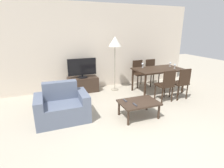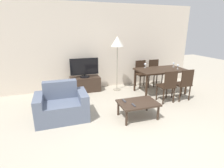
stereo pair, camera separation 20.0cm
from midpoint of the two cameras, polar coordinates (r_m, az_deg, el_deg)
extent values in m
plane|color=#B2A893|center=(3.14, 12.80, -20.83)|extent=(18.00, 18.00, 0.00)
cube|color=beige|center=(5.82, -6.64, 11.82)|extent=(6.95, 0.06, 2.70)
cube|color=slate|center=(4.03, -17.13, -8.55)|extent=(0.74, 0.74, 0.41)
cube|color=slate|center=(4.12, -17.95, -1.91)|extent=(0.74, 0.20, 0.40)
cube|color=slate|center=(4.00, -23.91, -8.10)|extent=(0.18, 0.74, 0.59)
cube|color=slate|center=(4.03, -10.67, -6.58)|extent=(0.18, 0.74, 0.59)
cube|color=#38281E|center=(5.64, -10.46, -0.15)|extent=(0.93, 0.48, 0.47)
cylinder|color=black|center=(5.57, -10.60, 2.28)|extent=(0.31, 0.31, 0.03)
cylinder|color=black|center=(5.56, -10.62, 2.68)|extent=(0.04, 0.04, 0.05)
cube|color=black|center=(5.50, -10.79, 5.54)|extent=(0.88, 0.04, 0.52)
cube|color=black|center=(5.48, -10.74, 5.49)|extent=(0.84, 0.01, 0.48)
cube|color=#38281E|center=(3.95, 7.32, -6.01)|extent=(0.86, 0.60, 0.04)
cylinder|color=#38281E|center=(3.68, 3.79, -10.98)|extent=(0.05, 0.05, 0.33)
cylinder|color=#38281E|center=(4.03, 13.64, -8.85)|extent=(0.05, 0.05, 0.33)
cylinder|color=#38281E|center=(4.08, 0.88, -7.94)|extent=(0.05, 0.05, 0.33)
cylinder|color=#38281E|center=(4.39, 10.04, -6.29)|extent=(0.05, 0.05, 0.33)
cube|color=black|center=(5.56, 13.92, 4.69)|extent=(1.48, 0.87, 0.04)
cylinder|color=black|center=(5.00, 9.63, -0.97)|extent=(0.06, 0.06, 0.71)
cylinder|color=black|center=(5.79, 21.31, 0.64)|extent=(0.06, 0.06, 0.71)
cylinder|color=black|center=(5.63, 5.74, 1.31)|extent=(0.06, 0.06, 0.71)
cylinder|color=black|center=(6.34, 16.80, 2.51)|extent=(0.06, 0.06, 0.71)
cube|color=black|center=(4.97, 15.57, -0.37)|extent=(0.40, 0.40, 0.04)
cylinder|color=black|center=(5.08, 12.81, -2.55)|extent=(0.04, 0.04, 0.43)
cylinder|color=black|center=(5.26, 15.75, -2.08)|extent=(0.04, 0.04, 0.43)
cylinder|color=black|center=(4.83, 14.92, -3.77)|extent=(0.04, 0.04, 0.43)
cylinder|color=black|center=(5.02, 17.93, -3.22)|extent=(0.04, 0.04, 0.43)
cube|color=black|center=(4.77, 17.08, 1.64)|extent=(0.37, 0.04, 0.43)
cube|color=black|center=(6.31, 12.24, 3.65)|extent=(0.40, 0.40, 0.04)
cylinder|color=black|center=(6.15, 11.65, 1.08)|extent=(0.04, 0.04, 0.43)
cylinder|color=black|center=(6.33, 14.13, 1.37)|extent=(0.04, 0.04, 0.43)
cylinder|color=black|center=(6.41, 10.10, 1.86)|extent=(0.04, 0.04, 0.43)
cylinder|color=black|center=(6.58, 12.53, 2.12)|extent=(0.04, 0.04, 0.43)
cube|color=black|center=(6.40, 11.48, 6.03)|extent=(0.37, 0.04, 0.43)
cube|color=black|center=(5.29, 20.10, 0.27)|extent=(0.40, 0.40, 0.04)
cylinder|color=black|center=(5.37, 17.42, -1.81)|extent=(0.04, 0.04, 0.43)
cylinder|color=black|center=(5.57, 20.04, -1.38)|extent=(0.04, 0.04, 0.43)
cylinder|color=black|center=(5.14, 19.63, -2.91)|extent=(0.04, 0.04, 0.43)
cylinder|color=black|center=(5.35, 22.28, -2.41)|extent=(0.04, 0.04, 0.43)
cube|color=black|center=(5.10, 21.69, 2.17)|extent=(0.37, 0.04, 0.43)
cube|color=black|center=(6.04, 8.11, 3.27)|extent=(0.40, 0.40, 0.04)
cylinder|color=black|center=(5.89, 7.39, 0.58)|extent=(0.04, 0.04, 0.43)
cylinder|color=black|center=(6.05, 10.10, 0.90)|extent=(0.04, 0.04, 0.43)
cylinder|color=black|center=(6.17, 5.97, 1.40)|extent=(0.04, 0.04, 0.43)
cylinder|color=black|center=(6.32, 8.59, 1.69)|extent=(0.04, 0.04, 0.43)
cube|color=black|center=(6.14, 7.37, 5.76)|extent=(0.37, 0.04, 0.43)
cylinder|color=gray|center=(5.77, -0.09, -1.75)|extent=(0.24, 0.24, 0.02)
cylinder|color=gray|center=(5.58, -0.09, 5.07)|extent=(0.02, 0.02, 1.38)
cone|color=white|center=(5.46, -0.10, 13.75)|extent=(0.40, 0.40, 0.31)
cube|color=#38383D|center=(3.95, 2.83, -5.41)|extent=(0.04, 0.15, 0.02)
cube|color=#38383D|center=(3.76, 5.99, -6.71)|extent=(0.04, 0.15, 0.02)
cylinder|color=silver|center=(5.74, 18.79, 4.90)|extent=(0.06, 0.06, 0.01)
cylinder|color=silver|center=(5.73, 18.83, 5.28)|extent=(0.01, 0.01, 0.07)
sphere|color=silver|center=(5.72, 18.90, 5.95)|extent=(0.07, 0.07, 0.07)
cylinder|color=silver|center=(6.01, 17.51, 5.56)|extent=(0.06, 0.06, 0.01)
cylinder|color=silver|center=(6.00, 17.54, 5.93)|extent=(0.01, 0.01, 0.07)
sphere|color=silver|center=(5.99, 17.60, 6.57)|extent=(0.07, 0.07, 0.07)
cylinder|color=silver|center=(5.64, 8.93, 5.42)|extent=(0.06, 0.06, 0.01)
cylinder|color=silver|center=(5.63, 8.95, 5.81)|extent=(0.01, 0.01, 0.07)
sphere|color=silver|center=(5.62, 8.98, 6.49)|extent=(0.07, 0.07, 0.07)
camera|label=1|loc=(0.10, -91.36, -0.43)|focal=28.00mm
camera|label=2|loc=(0.10, 88.64, 0.43)|focal=28.00mm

